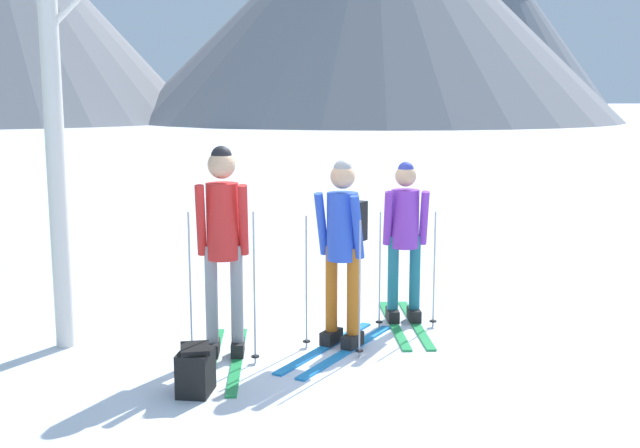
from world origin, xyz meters
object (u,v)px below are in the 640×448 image
(skier_in_red, at_px, (223,241))
(backpack_on_snow_front, at_px, (196,370))
(skier_in_purple, at_px, (404,234))
(birch_tree_tall, at_px, (52,71))
(skier_in_blue, at_px, (343,243))

(skier_in_red, relative_size, backpack_on_snow_front, 4.89)
(skier_in_purple, relative_size, birch_tree_tall, 0.35)
(skier_in_red, relative_size, skier_in_blue, 1.08)
(skier_in_blue, relative_size, birch_tree_tall, 0.35)
(skier_in_purple, distance_m, backpack_on_snow_front, 2.74)
(skier_in_blue, bearing_deg, skier_in_purple, 40.85)
(skier_in_red, bearing_deg, backpack_on_snow_front, -108.58)
(backpack_on_snow_front, bearing_deg, skier_in_purple, 36.76)
(skier_in_red, relative_size, birch_tree_tall, 0.38)
(skier_in_red, distance_m, skier_in_purple, 2.00)
(birch_tree_tall, height_order, backpack_on_snow_front, birch_tree_tall)
(skier_in_red, relative_size, skier_in_purple, 1.10)
(birch_tree_tall, distance_m, backpack_on_snow_front, 2.92)
(skier_in_purple, bearing_deg, backpack_on_snow_front, -143.24)
(skier_in_red, height_order, birch_tree_tall, birch_tree_tall)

